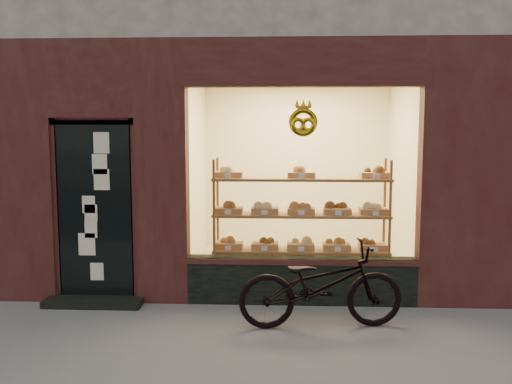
{
  "coord_description": "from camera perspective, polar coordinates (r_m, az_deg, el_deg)",
  "views": [
    {
      "loc": [
        0.23,
        -4.52,
        2.12
      ],
      "look_at": [
        -0.09,
        2.0,
        1.35
      ],
      "focal_mm": 40.0,
      "sensor_mm": 36.0,
      "label": 1
    }
  ],
  "objects": [
    {
      "name": "display_shelf",
      "position": [
        7.19,
        4.5,
        -3.53
      ],
      "size": [
        2.2,
        0.45,
        1.7
      ],
      "color": "brown",
      "rests_on": "ground"
    },
    {
      "name": "ground",
      "position": [
        5.0,
        -0.14,
        -18.36
      ],
      "size": [
        90.0,
        90.0,
        0.0
      ],
      "primitive_type": "plane",
      "color": "slate"
    },
    {
      "name": "bicycle",
      "position": [
        6.07,
        6.5,
        -9.24
      ],
      "size": [
        1.78,
        0.8,
        0.9
      ],
      "primitive_type": "imported",
      "rotation": [
        0.0,
        0.0,
        1.69
      ],
      "color": "black",
      "rests_on": "ground"
    }
  ]
}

